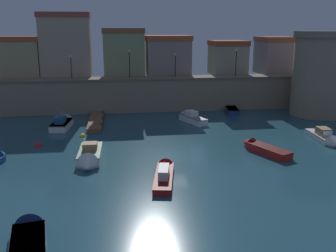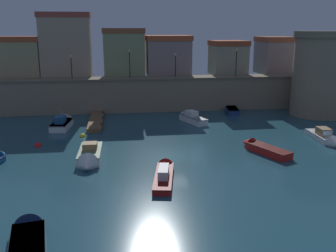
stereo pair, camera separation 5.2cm
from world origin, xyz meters
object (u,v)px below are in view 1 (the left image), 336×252
at_px(quay_lamp_3, 236,58).
at_px(moored_boat_9, 63,123).
at_px(moored_boat_6, 89,157).
at_px(mooring_buoy_0, 83,137).
at_px(mooring_buoy_1, 38,146).
at_px(moored_boat_5, 29,235).
at_px(quay_lamp_0, 71,63).
at_px(moored_boat_0, 326,138).
at_px(moored_boat_2, 165,172).
at_px(quay_lamp_2, 175,61).
at_px(quay_lamp_1, 129,59).
at_px(moored_boat_1, 261,148).
at_px(moored_boat_4, 190,117).
at_px(moored_boat_7, 231,109).
at_px(fortress_tower, 320,74).

xyz_separation_m(quay_lamp_3, moored_boat_9, (-22.68, -7.83, -6.51)).
xyz_separation_m(moored_boat_6, mooring_buoy_0, (-1.22, 8.20, -0.48)).
height_order(moored_boat_9, mooring_buoy_1, moored_boat_9).
bearing_deg(moored_boat_5, quay_lamp_0, -8.63).
bearing_deg(moored_boat_0, moored_boat_6, -79.27).
bearing_deg(moored_boat_2, moored_boat_9, 40.38).
xyz_separation_m(quay_lamp_0, moored_boat_0, (26.28, -17.50, -6.24)).
bearing_deg(quay_lamp_2, moored_boat_9, -151.12).
bearing_deg(moored_boat_9, mooring_buoy_1, 174.99).
height_order(moored_boat_6, mooring_buoy_1, moored_boat_6).
distance_m(quay_lamp_1, quay_lamp_2, 6.19).
distance_m(quay_lamp_3, moored_boat_6, 28.66).
bearing_deg(mooring_buoy_1, moored_boat_6, -45.70).
relative_size(quay_lamp_0, moored_boat_5, 0.63).
xyz_separation_m(quay_lamp_1, moored_boat_1, (11.14, -19.65, -6.63)).
bearing_deg(quay_lamp_3, moored_boat_6, -132.76).
relative_size(moored_boat_0, mooring_buoy_0, 9.51).
height_order(quay_lamp_1, moored_boat_6, quay_lamp_1).
bearing_deg(moored_boat_0, moored_boat_1, -70.77).
distance_m(moored_boat_4, moored_boat_7, 8.27).
xyz_separation_m(fortress_tower, moored_boat_9, (-32.02, -2.07, -4.90)).
xyz_separation_m(moored_boat_0, moored_boat_2, (-17.09, -6.90, -0.04)).
distance_m(moored_boat_4, mooring_buoy_1, 18.21).
relative_size(quay_lamp_1, moored_boat_1, 0.64).
distance_m(quay_lamp_1, moored_boat_0, 26.44).
height_order(quay_lamp_2, mooring_buoy_1, quay_lamp_2).
distance_m(moored_boat_1, moored_boat_5, 22.00).
bearing_deg(quay_lamp_2, quay_lamp_1, 180.00).
bearing_deg(fortress_tower, mooring_buoy_0, -167.51).
xyz_separation_m(moored_boat_2, moored_boat_4, (5.28, 17.22, 0.16)).
bearing_deg(moored_boat_6, mooring_buoy_0, -170.30).
distance_m(moored_boat_6, moored_boat_7, 25.49).
distance_m(moored_boat_6, mooring_buoy_0, 8.30).
height_order(moored_boat_2, moored_boat_4, moored_boat_4).
xyz_separation_m(quay_lamp_1, quay_lamp_2, (6.18, -0.00, -0.31)).
xyz_separation_m(fortress_tower, moored_boat_4, (-17.14, -1.42, -4.90)).
bearing_deg(moored_boat_0, quay_lamp_2, -141.14).
xyz_separation_m(quay_lamp_1, mooring_buoy_0, (-5.51, -12.30, -6.99)).
height_order(quay_lamp_1, mooring_buoy_0, quay_lamp_1).
relative_size(moored_boat_0, moored_boat_2, 0.84).
bearing_deg(mooring_buoy_0, quay_lamp_2, 46.46).
height_order(moored_boat_2, moored_boat_9, moored_boat_9).
xyz_separation_m(moored_boat_1, moored_boat_5, (-17.84, -12.88, -0.03)).
xyz_separation_m(moored_boat_4, mooring_buoy_1, (-16.36, -7.99, -0.49)).
xyz_separation_m(fortress_tower, quay_lamp_0, (-31.61, 5.76, 1.23)).
distance_m(moored_boat_6, mooring_buoy_1, 7.46).
bearing_deg(mooring_buoy_1, moored_boat_9, 78.67).
height_order(fortress_tower, moored_boat_2, fortress_tower).
xyz_separation_m(moored_boat_9, mooring_buoy_0, (2.50, -4.47, -0.49)).
bearing_deg(quay_lamp_2, moored_boat_7, -17.12).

